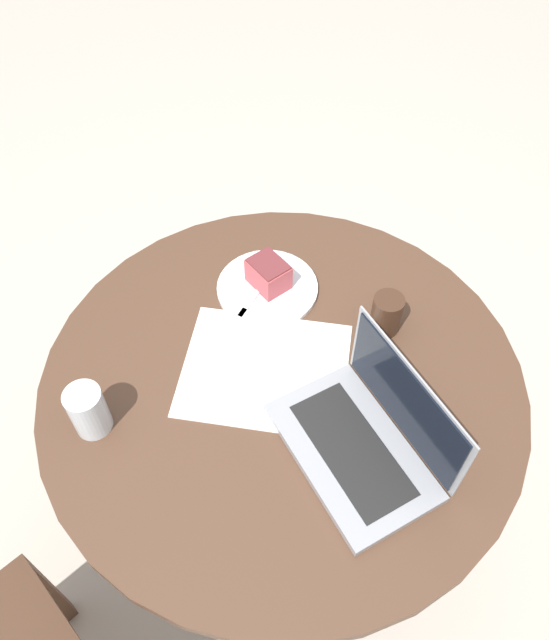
# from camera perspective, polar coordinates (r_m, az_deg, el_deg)

# --- Properties ---
(ground_plane) EXTENTS (12.00, 12.00, 0.00)m
(ground_plane) POSITION_cam_1_polar(r_m,az_deg,el_deg) (2.04, 0.50, -17.05)
(ground_plane) COLOR #B7AD9E
(dining_table) EXTENTS (1.04, 1.04, 0.77)m
(dining_table) POSITION_cam_1_polar(r_m,az_deg,el_deg) (1.49, 0.66, -8.78)
(dining_table) COLOR #4C3323
(dining_table) RESTS_ON ground_plane
(paper_document) EXTENTS (0.46, 0.44, 0.00)m
(paper_document) POSITION_cam_1_polar(r_m,az_deg,el_deg) (1.35, -0.88, -4.54)
(paper_document) COLOR white
(paper_document) RESTS_ON dining_table
(plate) EXTENTS (0.24, 0.24, 0.01)m
(plate) POSITION_cam_1_polar(r_m,az_deg,el_deg) (1.49, -0.65, 2.96)
(plate) COLOR silver
(plate) RESTS_ON dining_table
(cake_slice) EXTENTS (0.10, 0.09, 0.07)m
(cake_slice) POSITION_cam_1_polar(r_m,az_deg,el_deg) (1.46, -0.56, 4.26)
(cake_slice) COLOR #B74C51
(cake_slice) RESTS_ON plate
(fork) EXTENTS (0.06, 0.17, 0.00)m
(fork) POSITION_cam_1_polar(r_m,az_deg,el_deg) (1.46, -1.94, 2.08)
(fork) COLOR silver
(fork) RESTS_ON plate
(coffee_glass) EXTENTS (0.07, 0.07, 0.10)m
(coffee_glass) POSITION_cam_1_polar(r_m,az_deg,el_deg) (1.40, 10.19, 0.56)
(coffee_glass) COLOR #3D2619
(coffee_glass) RESTS_ON dining_table
(water_glass) EXTENTS (0.07, 0.07, 0.12)m
(water_glass) POSITION_cam_1_polar(r_m,az_deg,el_deg) (1.29, -16.67, -7.93)
(water_glass) COLOR silver
(water_glass) RESTS_ON dining_table
(laptop) EXTENTS (0.39, 0.32, 0.21)m
(laptop) POSITION_cam_1_polar(r_m,az_deg,el_deg) (1.24, 8.33, -10.61)
(laptop) COLOR gray
(laptop) RESTS_ON dining_table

